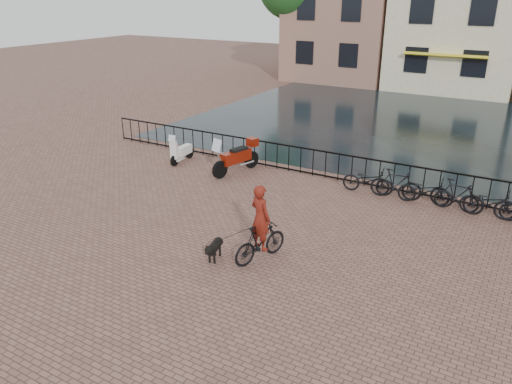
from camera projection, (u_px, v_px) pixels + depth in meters
The scene contains 12 objects.
ground at pixel (193, 279), 11.91m from camera, with size 100.00×100.00×0.00m, color brown.
canal_water at pixel (396, 123), 25.72m from camera, with size 20.00×20.00×0.00m, color black.
railing at pixel (326, 165), 18.10m from camera, with size 20.00×0.05×1.02m.
cyclist at pixel (260, 228), 12.44m from camera, with size 1.02×1.81×2.39m.
dog at pixel (215, 249), 12.68m from camera, with size 0.48×0.92×0.59m.
motorcycle at pixel (236, 153), 18.53m from camera, with size 1.01×2.20×1.53m.
scooter at pixel (182, 146), 19.76m from camera, with size 0.51×1.41×1.28m.
parked_bike_0 at pixel (368, 180), 16.80m from camera, with size 0.60×1.72×0.90m, color black.
parked_bike_1 at pixel (396, 184), 16.34m from camera, with size 0.47×1.66×1.00m, color black.
parked_bike_2 at pixel (425, 191), 15.91m from camera, with size 0.60×1.72×0.90m, color black.
parked_bike_3 at pixel (457, 195), 15.45m from camera, with size 0.47×1.66×1.00m, color black.
parked_bike_4 at pixel (490, 203), 15.02m from camera, with size 0.60×1.72×0.90m, color black.
Camera 1 is at (6.49, -8.06, 6.43)m, focal length 35.00 mm.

